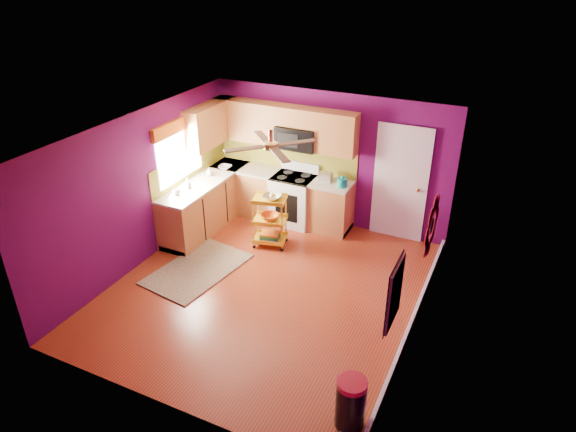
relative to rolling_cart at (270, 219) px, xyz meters
The scene contains 18 objects.
ground 1.44m from the rolling_cart, 65.25° to the right, with size 5.00×5.00×0.00m, color maroon.
room_envelope 1.75m from the rolling_cart, 64.21° to the right, with size 4.54×5.04×2.52m.
lower_cabinets 0.99m from the rolling_cart, 142.57° to the left, with size 2.81×2.31×0.94m.
electric_range 0.96m from the rolling_cart, 89.39° to the left, with size 0.76×0.66×1.13m.
upper_cabinetry 1.74m from the rolling_cart, 125.48° to the left, with size 2.80×2.30×1.26m.
left_window 2.06m from the rolling_cart, behind, with size 0.08×1.35×1.08m.
panel_door 2.34m from the rolling_cart, 33.23° to the left, with size 0.95×0.11×2.15m.
right_wall_art 3.32m from the rolling_cart, 29.13° to the right, with size 0.04×2.74×1.04m.
ceiling_fan 2.12m from the rolling_cart, 61.11° to the right, with size 1.01×1.01×0.26m.
shag_rug 1.51m from the rolling_cart, 120.43° to the right, with size 1.04×1.69×0.02m, color black.
rolling_cart is the anchor object (origin of this frame).
trash_can 3.99m from the rolling_cart, 50.29° to the right, with size 0.34×0.37×0.64m.
teal_kettle 1.42m from the rolling_cart, 43.73° to the left, with size 0.18×0.18×0.21m.
toaster 1.29m from the rolling_cart, 58.43° to the left, with size 0.22×0.15×0.18m, color beige.
soap_bottle_a 1.57m from the rolling_cart, 168.14° to the right, with size 0.09×0.09×0.20m, color #EA3F72.
soap_bottle_b 1.55m from the rolling_cart, 166.82° to the left, with size 0.12×0.12×0.15m, color white.
counter_dish 1.59m from the rolling_cart, 151.01° to the left, with size 0.24×0.24×0.06m, color white.
counter_cup 1.66m from the rolling_cart, 157.79° to the right, with size 0.13×0.13×0.10m, color white.
Camera 1 is at (3.06, -5.72, 4.71)m, focal length 32.00 mm.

